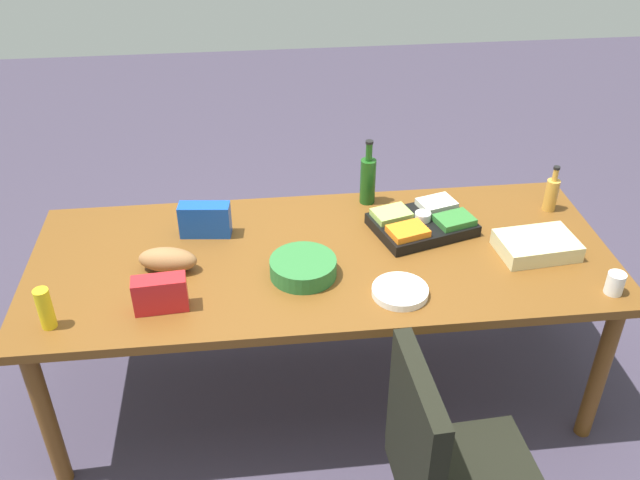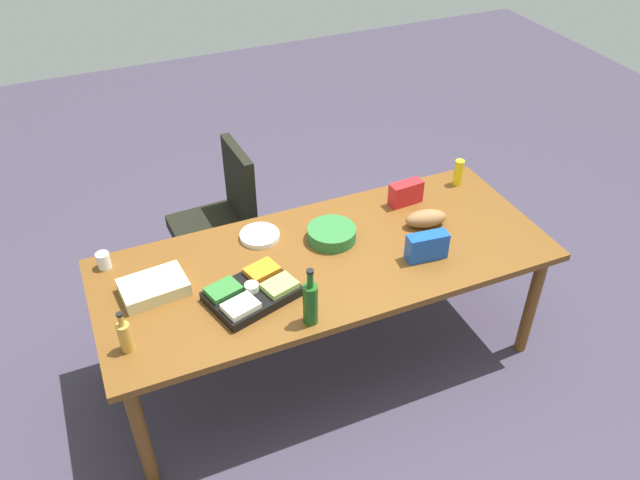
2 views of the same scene
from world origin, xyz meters
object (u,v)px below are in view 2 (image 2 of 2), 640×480
sheet_cake (154,287)px  paper_cup (103,261)px  mustard_bottle (458,172)px  bread_loaf (426,219)px  wine_bottle (310,302)px  chip_bag_red (406,193)px  conference_table (326,267)px  dressing_bottle (125,336)px  chip_bag_blue (427,246)px  salad_bowl (332,234)px  office_chair (221,235)px  veggie_tray (252,292)px  paper_plate_stack (260,236)px

sheet_cake → paper_cup: 0.36m
mustard_bottle → bread_loaf: 0.51m
wine_bottle → chip_bag_red: bearing=-142.2°
paper_cup → wine_bottle: (-0.84, 0.79, 0.08)m
conference_table → paper_cup: (1.10, -0.38, 0.12)m
bread_loaf → dressing_bottle: size_ratio=1.08×
dressing_bottle → chip_bag_blue: size_ratio=1.01×
dressing_bottle → chip_bag_blue: 1.58m
sheet_cake → paper_cup: bearing=-56.4°
mustard_bottle → salad_bowl: 0.98m
mustard_bottle → chip_bag_blue: size_ratio=0.75×
paper_cup → chip_bag_red: size_ratio=0.45×
sheet_cake → wine_bottle: bearing=142.3°
chip_bag_red → wine_bottle: 1.14m
paper_cup → chip_bag_red: 1.74m
chip_bag_blue → dressing_bottle: bearing=1.4°
mustard_bottle → chip_bag_blue: (0.56, 0.56, -0.01)m
sheet_cake → bread_loaf: size_ratio=1.33×
office_chair → veggie_tray: bearing=84.1°
chip_bag_blue → veggie_tray: 0.95m
conference_table → veggie_tray: bearing=17.3°
paper_plate_stack → chip_bag_red: bearing=179.0°
paper_cup → chip_bag_blue: bearing=159.5°
mustard_bottle → veggie_tray: bearing=18.0°
sheet_cake → salad_bowl: size_ratio=1.19×
chip_bag_blue → chip_bag_red: bearing=-107.1°
office_chair → bread_loaf: (-0.98, 0.90, 0.45)m
dressing_bottle → mustard_bottle: bearing=-164.4°
dressing_bottle → chip_bag_red: 1.81m
dressing_bottle → salad_bowl: bearing=-162.0°
office_chair → chip_bag_blue: 1.50m
chip_bag_blue → wine_bottle: size_ratio=0.69×
sheet_cake → veggie_tray: veggie_tray is taller
chip_bag_red → veggie_tray: chip_bag_red is taller
sheet_cake → chip_bag_red: bearing=-172.5°
wine_bottle → paper_cup: bearing=-43.4°
paper_cup → chip_bag_red: chip_bag_red is taller
office_chair → veggie_tray: 1.18m
mustard_bottle → veggie_tray: 1.58m
salad_bowl → paper_cup: size_ratio=3.00×
chip_bag_red → bread_loaf: bearing=88.2°
paper_cup → office_chair: bearing=-143.2°
sheet_cake → wine_bottle: wine_bottle is taller
veggie_tray → paper_plate_stack: bearing=-113.2°
sheet_cake → veggie_tray: bearing=152.4°
chip_bag_red → veggie_tray: 1.19m
chip_bag_red → dressing_bottle: bearing=17.3°
dressing_bottle → veggie_tray: size_ratio=0.46×
veggie_tray → wine_bottle: wine_bottle is taller
sheet_cake → mustard_bottle: mustard_bottle is taller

